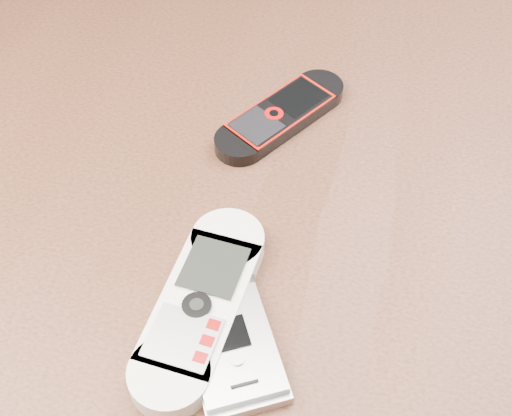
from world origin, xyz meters
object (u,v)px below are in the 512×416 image
(nokia_black_red, at_px, (281,115))
(table, at_px, (251,288))
(nokia_white, at_px, (201,305))
(motorola_razr, at_px, (231,343))

(nokia_black_red, bearing_deg, table, -57.93)
(table, xyz_separation_m, nokia_black_red, (0.01, 0.11, 0.11))
(nokia_white, distance_m, nokia_black_red, 0.21)
(nokia_black_red, bearing_deg, motorola_razr, -53.70)
(table, relative_size, motorola_razr, 10.56)
(table, distance_m, motorola_razr, 0.17)
(nokia_white, xyz_separation_m, motorola_razr, (0.03, -0.03, -0.00))
(nokia_black_red, height_order, motorola_razr, motorola_razr)
(table, height_order, nokia_black_red, nokia_black_red)
(nokia_black_red, bearing_deg, nokia_white, -61.14)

